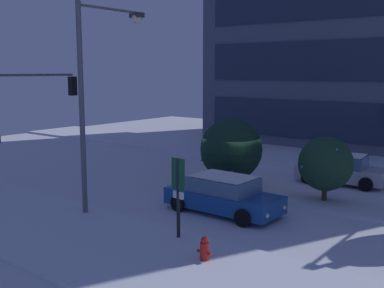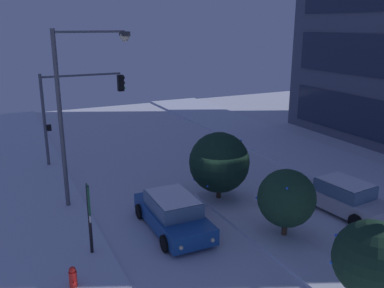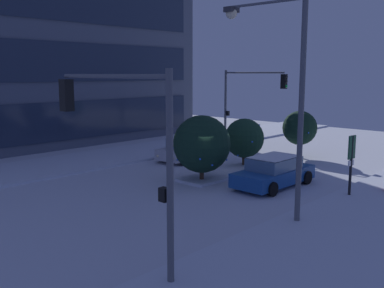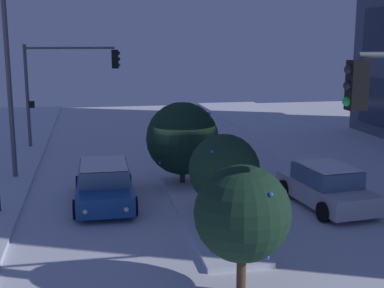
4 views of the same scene
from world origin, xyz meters
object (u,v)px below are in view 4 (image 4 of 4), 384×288
object	(u,v)px
traffic_light_corner_near_left	(65,76)
decorated_tree_median	(242,214)
decorated_tree_right_of_median	(224,170)
decorated_tree_left_of_median	(182,138)
street_lamp_arched	(31,53)
car_far	(326,187)
car_near	(104,184)

from	to	relation	value
traffic_light_corner_near_left	decorated_tree_median	size ratio (longest dim) A/B	1.82
decorated_tree_median	traffic_light_corner_near_left	bearing A→B (deg)	-165.84
traffic_light_corner_near_left	decorated_tree_right_of_median	bearing A→B (deg)	-67.67
decorated_tree_left_of_median	decorated_tree_right_of_median	size ratio (longest dim) A/B	1.18
traffic_light_corner_near_left	street_lamp_arched	bearing A→B (deg)	-99.40
car_far	decorated_tree_median	distance (m)	7.46
car_near	street_lamp_arched	xyz separation A→B (m)	(-4.05, -2.69, 4.56)
car_near	decorated_tree_left_of_median	size ratio (longest dim) A/B	1.40
street_lamp_arched	car_near	bearing A→B (deg)	-57.91
car_near	decorated_tree_right_of_median	distance (m)	4.67
car_near	street_lamp_arched	bearing A→B (deg)	-145.81
car_far	decorated_tree_median	world-z (taller)	decorated_tree_median
traffic_light_corner_near_left	decorated_tree_left_of_median	xyz separation A→B (m)	(8.72, 4.79, -1.93)
decorated_tree_median	decorated_tree_left_of_median	world-z (taller)	decorated_tree_left_of_median
street_lamp_arched	decorated_tree_right_of_median	size ratio (longest dim) A/B	2.83
car_near	car_far	bearing A→B (deg)	76.99
street_lamp_arched	car_far	bearing A→B (deg)	-31.21
decorated_tree_median	decorated_tree_left_of_median	xyz separation A→B (m)	(-9.20, 0.26, -0.00)
decorated_tree_right_of_median	street_lamp_arched	bearing A→B (deg)	-136.04
decorated_tree_median	decorated_tree_left_of_median	distance (m)	9.20
decorated_tree_median	decorated_tree_right_of_median	xyz separation A→B (m)	(-4.85, 0.85, -0.23)
decorated_tree_left_of_median	decorated_tree_right_of_median	distance (m)	4.39
street_lamp_arched	decorated_tree_median	distance (m)	13.22
car_near	traffic_light_corner_near_left	xyz separation A→B (m)	(-10.45, -1.63, 3.16)
car_near	decorated_tree_median	xyz separation A→B (m)	(7.47, 2.90, 1.23)
street_lamp_arched	decorated_tree_median	world-z (taller)	street_lamp_arched
decorated_tree_median	decorated_tree_right_of_median	bearing A→B (deg)	170.10
car_near	decorated_tree_median	bearing A→B (deg)	21.84
car_near	traffic_light_corner_near_left	distance (m)	11.04
traffic_light_corner_near_left	decorated_tree_median	bearing A→B (deg)	-75.84
car_far	decorated_tree_left_of_median	xyz separation A→B (m)	(-3.59, -4.49, 1.23)
decorated_tree_right_of_median	decorated_tree_median	bearing A→B (deg)	-9.90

